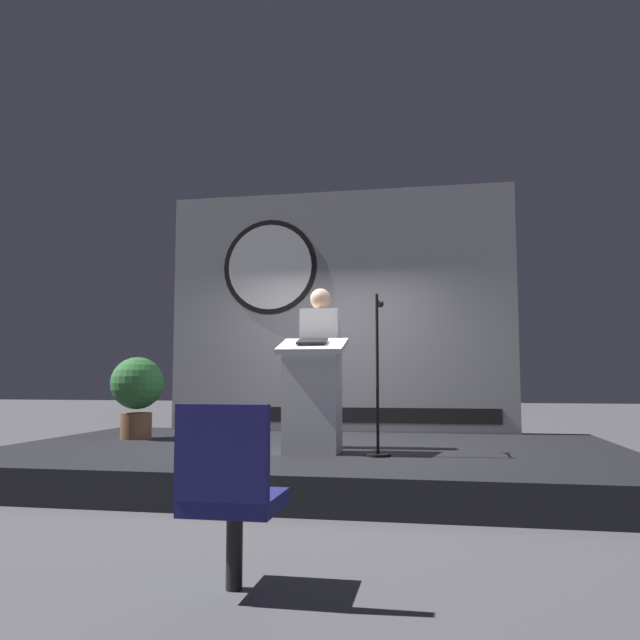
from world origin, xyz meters
The scene contains 8 objects.
ground_plane centered at (0.00, 0.00, 0.00)m, with size 40.00×40.00×0.00m, color #4C4C51.
stage_platform centered at (0.00, 0.00, 0.15)m, with size 6.40×4.00×0.30m, color black.
banner_display centered at (-0.03, 1.85, 1.94)m, with size 4.70×0.12×3.27m.
podium centered at (0.12, -0.57, 0.84)m, with size 0.64×0.50×1.11m.
speaker_person centered at (0.11, -0.09, 1.14)m, with size 0.40×0.26×1.65m.
microphone_stand centered at (0.76, -0.67, 0.83)m, with size 0.24×0.54×1.49m.
potted_plant centered at (-2.19, 0.42, 0.88)m, with size 0.62×0.62×0.96m.
audience_chair_left centered at (0.32, -3.61, 0.49)m, with size 0.44×0.45×0.89m.
Camera 1 is at (1.29, -6.51, 1.01)m, focal length 35.11 mm.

